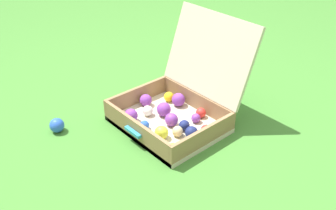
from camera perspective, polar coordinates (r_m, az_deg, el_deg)
name	(u,v)px	position (r m, az deg, el deg)	size (l,w,h in m)	color
ground_plane	(167,126)	(1.98, -0.14, -3.22)	(16.00, 16.00, 0.00)	#3D7A2D
open_suitcase	(178,103)	(1.97, 1.56, 0.31)	(0.53, 0.60, 0.53)	beige
stray_ball_on_grass	(57,125)	(2.01, -16.30, -2.94)	(0.07, 0.07, 0.07)	blue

